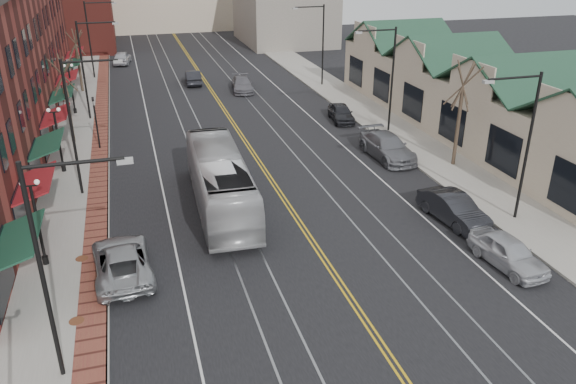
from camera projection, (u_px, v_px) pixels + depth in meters
ground at (365, 320)px, 22.74m from camera, size 160.00×160.00×0.00m
sidewalk_left at (77, 171)px, 37.15m from camera, size 4.00×120.00×0.15m
sidewalk_right at (405, 138)px, 43.24m from camera, size 4.00×120.00×0.15m
building_right at (477, 104)px, 43.85m from camera, size 8.00×36.00×4.60m
backdrop_mid at (167, 0)px, 95.22m from camera, size 22.00×14.00×9.00m
backdrop_right at (284, 3)px, 81.12m from camera, size 12.00×16.00×11.00m
streetlight_l_0 at (53, 252)px, 17.86m from camera, size 3.33×0.25×8.00m
streetlight_l_1 at (78, 114)px, 31.85m from camera, size 3.33×0.25×8.00m
streetlight_l_2 at (88, 60)px, 45.84m from camera, size 3.33×0.25×8.00m
streetlight_l_3 at (93, 32)px, 59.84m from camera, size 3.33×0.25×8.00m
streetlight_r_0 at (523, 133)px, 28.71m from camera, size 3.33×0.25×8.00m
streetlight_r_1 at (388, 69)px, 42.71m from camera, size 3.33×0.25×8.00m
streetlight_r_2 at (319, 37)px, 56.70m from camera, size 3.33×0.25×8.00m
lamppost_l_1 at (38, 225)px, 25.58m from camera, size 0.84×0.28×4.27m
lamppost_l_2 at (59, 141)px, 36.07m from camera, size 0.84×0.28×4.27m
lamppost_l_3 at (72, 90)px, 48.32m from camera, size 0.84×0.28×4.27m
tree_left_near at (67, 98)px, 40.85m from camera, size 1.78×1.37×6.48m
tree_left_far at (78, 60)px, 54.94m from camera, size 1.66×1.28×6.02m
tree_right_mid at (460, 112)px, 36.60m from camera, size 1.90×1.46×6.93m
manhole_mid at (77, 321)px, 22.45m from camera, size 0.60×0.60×0.02m
manhole_far at (82, 258)px, 26.83m from camera, size 0.60×0.60×0.02m
traffic_signal at (96, 119)px, 40.07m from camera, size 0.18×0.15×3.80m
transit_bus at (220, 181)px, 31.60m from camera, size 3.16×11.82×3.27m
parked_suv at (122, 261)px, 25.51m from camera, size 2.83×5.56×1.50m
parked_car_a at (508, 252)px, 26.25m from camera, size 2.15×4.42×1.45m
parked_car_b at (454, 209)px, 30.36m from camera, size 2.19×4.85×1.54m
parked_car_c at (387, 147)px, 39.23m from camera, size 2.56×5.79×1.65m
parked_car_d at (341, 113)px, 47.20m from camera, size 2.24×4.38×1.43m
distant_car_left at (193, 77)px, 59.21m from camera, size 1.76×4.45×1.44m
distant_car_right at (242, 84)px, 56.47m from camera, size 2.52×5.05×1.41m
distant_car_far at (122, 58)px, 68.64m from camera, size 2.47×4.82×1.57m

